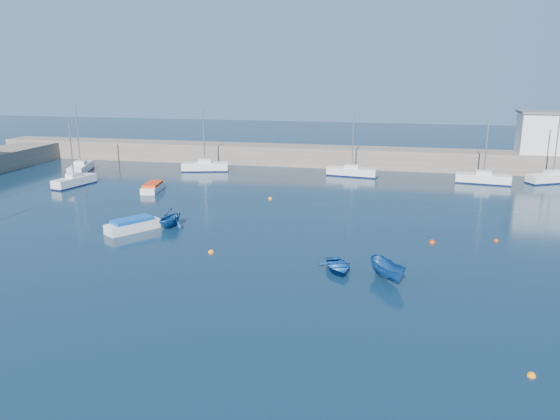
% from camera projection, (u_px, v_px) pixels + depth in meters
% --- Properties ---
extents(ground, '(220.00, 220.00, 0.00)m').
position_uv_depth(ground, '(211.00, 298.00, 31.87)').
color(ground, '#0C2236').
rests_on(ground, ground).
extents(back_wall, '(96.00, 4.50, 2.60)m').
position_uv_depth(back_wall, '(322.00, 156.00, 75.05)').
color(back_wall, '#716256').
rests_on(back_wall, ground).
extents(sailboat_3, '(2.69, 5.70, 7.36)m').
position_uv_depth(sailboat_3, '(74.00, 181.00, 62.07)').
color(sailboat_3, silver).
rests_on(sailboat_3, ground).
extents(sailboat_4, '(3.70, 6.74, 8.55)m').
position_uv_depth(sailboat_4, '(81.00, 168.00, 70.30)').
color(sailboat_4, silver).
rests_on(sailboat_4, ground).
extents(sailboat_5, '(6.19, 3.23, 7.98)m').
position_uv_depth(sailboat_5, '(205.00, 166.00, 71.16)').
color(sailboat_5, silver).
rests_on(sailboat_5, ground).
extents(sailboat_6, '(6.37, 2.63, 8.12)m').
position_uv_depth(sailboat_6, '(352.00, 172.00, 67.93)').
color(sailboat_6, silver).
rests_on(sailboat_6, ground).
extents(sailboat_7, '(6.27, 2.55, 8.08)m').
position_uv_depth(sailboat_7, '(483.00, 178.00, 63.47)').
color(sailboat_7, silver).
rests_on(sailboat_7, ground).
extents(sailboat_8, '(6.32, 4.47, 8.19)m').
position_uv_depth(sailboat_8, '(552.00, 178.00, 63.95)').
color(sailboat_8, silver).
rests_on(sailboat_8, ground).
extents(motorboat_1, '(3.74, 4.49, 1.08)m').
position_uv_depth(motorboat_1, '(133.00, 225.00, 44.88)').
color(motorboat_1, silver).
rests_on(motorboat_1, ground).
extents(motorboat_2, '(2.22, 4.62, 0.91)m').
position_uv_depth(motorboat_2, '(153.00, 187.00, 59.65)').
color(motorboat_2, silver).
rests_on(motorboat_2, ground).
extents(dinghy_center, '(3.19, 3.71, 0.65)m').
position_uv_depth(dinghy_center, '(338.00, 266.00, 35.99)').
color(dinghy_center, navy).
rests_on(dinghy_center, ground).
extents(dinghy_left, '(3.23, 3.57, 1.65)m').
position_uv_depth(dinghy_left, '(170.00, 217.00, 45.94)').
color(dinghy_left, navy).
rests_on(dinghy_left, ground).
extents(dinghy_right, '(2.94, 3.51, 1.30)m').
position_uv_depth(dinghy_right, '(388.00, 270.00, 34.36)').
color(dinghy_right, navy).
rests_on(dinghy_right, ground).
extents(buoy_0, '(0.45, 0.45, 0.45)m').
position_uv_depth(buoy_0, '(211.00, 253.00, 39.67)').
color(buoy_0, orange).
rests_on(buoy_0, ground).
extents(buoy_1, '(0.50, 0.50, 0.50)m').
position_uv_depth(buoy_1, '(432.00, 243.00, 41.90)').
color(buoy_1, '#AE350D').
rests_on(buoy_1, ground).
extents(buoy_3, '(0.43, 0.43, 0.43)m').
position_uv_depth(buoy_3, '(270.00, 199.00, 55.99)').
color(buoy_3, orange).
rests_on(buoy_3, ground).
extents(buoy_4, '(0.39, 0.39, 0.39)m').
position_uv_depth(buoy_4, '(496.00, 241.00, 42.29)').
color(buoy_4, '#AE350D').
rests_on(buoy_4, ground).
extents(buoy_5, '(0.39, 0.39, 0.39)m').
position_uv_depth(buoy_5, '(531.00, 376.00, 23.72)').
color(buoy_5, orange).
rests_on(buoy_5, ground).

